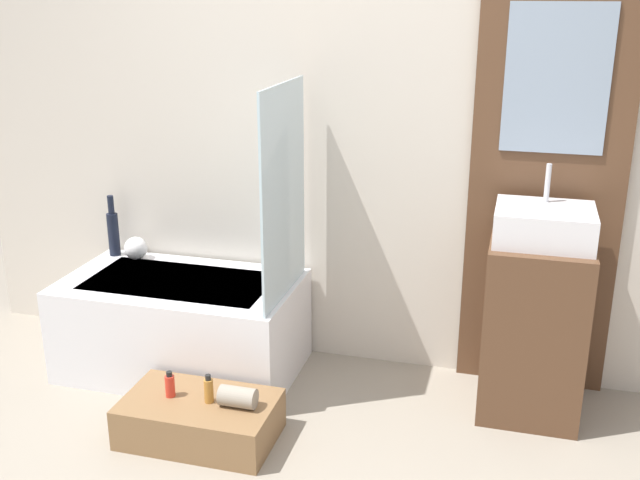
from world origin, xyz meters
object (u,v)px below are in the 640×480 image
Objects in this scene: bathtub at (183,325)px; bottle_soap_primary at (170,385)px; vase_round_light at (136,248)px; vase_tall_dark at (113,231)px; bottle_soap_secondary at (209,390)px; sink at (544,225)px; wooden_step_bench at (200,419)px.

bathtub is 9.86× the size of bottle_soap_primary.
vase_round_light is (-0.36, 0.23, 0.31)m from bathtub.
bottle_soap_secondary is at bearing -42.51° from vase_tall_dark.
bottle_soap_secondary is at bearing -55.45° from bathtub.
sink is at bearing 25.93° from bottle_soap_secondary.
bottle_soap_secondary is at bearing -46.47° from vase_round_light.
vase_round_light is at bearing 131.57° from wooden_step_bench.
bottle_soap_primary is (0.57, -0.79, -0.31)m from vase_round_light.
bathtub reaches higher than bottle_soap_primary.
sink is 2.26m from vase_tall_dark.
vase_round_light is 1.04× the size of bottle_soap_primary.
vase_round_light is (-2.09, 0.14, -0.35)m from sink.
vase_tall_dark is at bearing 135.86° from wooden_step_bench.
bottle_soap_secondary is (-1.34, -0.65, -0.66)m from sink.
bottle_soap_primary is (-1.52, -0.65, -0.67)m from sink.
sink reaches higher than bathtub.
vase_tall_dark is 0.17m from vase_round_light.
bottle_soap_secondary is (0.90, -0.83, -0.38)m from vase_tall_dark.
vase_tall_dark is (-0.51, 0.26, 0.38)m from bathtub.
wooden_step_bench is 1.16m from vase_round_light.
bathtub is at bearing -31.98° from vase_round_light.
vase_tall_dark is at bearing 137.49° from bottle_soap_secondary.
bottle_soap_primary is at bearing 180.00° from wooden_step_bench.
wooden_step_bench is 1.30m from vase_tall_dark.
wooden_step_bench is 0.20m from bottle_soap_primary.
bathtub is at bearing -177.25° from sink.
bottle_soap_primary is at bearing -54.28° from vase_round_light.
bottle_soap_secondary is at bearing 0.00° from wooden_step_bench.
bathtub is at bearing -26.90° from vase_tall_dark.
bottle_soap_primary is 0.18m from bottle_soap_secondary.
wooden_step_bench is at bearing 180.00° from bottle_soap_secondary.
vase_round_light is at bearing 125.72° from bottle_soap_primary.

